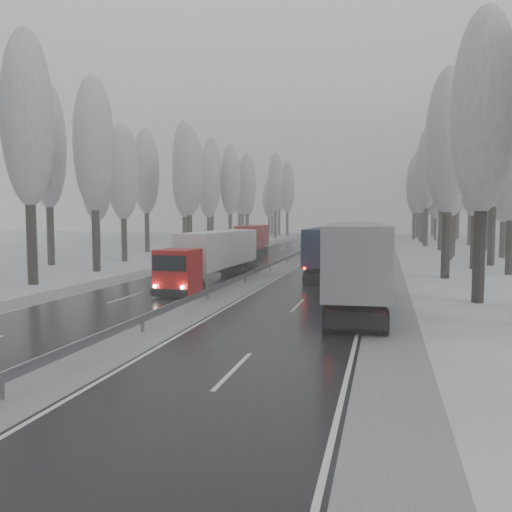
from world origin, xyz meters
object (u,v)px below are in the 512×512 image
at_px(box_truck_distant, 372,233).
at_px(truck_red_white, 215,253).
at_px(truck_blue_box, 330,247).
at_px(truck_grey_tarp, 354,258).
at_px(truck_cream_box, 346,240).
at_px(truck_red_red, 251,239).

height_order(box_truck_distant, truck_red_white, truck_red_white).
bearing_deg(truck_blue_box, truck_red_white, -137.83).
distance_m(truck_grey_tarp, truck_cream_box, 27.25).
relative_size(truck_grey_tarp, truck_cream_box, 1.14).
height_order(truck_grey_tarp, truck_red_red, truck_grey_tarp).
bearing_deg(box_truck_distant, truck_grey_tarp, -92.32).
xyz_separation_m(truck_blue_box, truck_red_red, (-10.94, 15.48, -0.11)).
bearing_deg(box_truck_distant, truck_red_white, -100.81).
bearing_deg(truck_red_white, truck_cream_box, 69.26).
xyz_separation_m(truck_cream_box, truck_red_red, (-11.26, 2.38, -0.10)).
relative_size(truck_grey_tarp, truck_red_white, 1.20).
xyz_separation_m(truck_blue_box, truck_red_white, (-7.66, -7.00, -0.12)).
bearing_deg(truck_red_red, truck_blue_box, -60.39).
distance_m(truck_grey_tarp, box_truck_distant, 77.01).
bearing_deg(truck_grey_tarp, box_truck_distant, 86.60).
height_order(truck_cream_box, truck_red_red, truck_cream_box).
bearing_deg(truck_red_red, truck_grey_tarp, -70.62).
xyz_separation_m(truck_grey_tarp, truck_cream_box, (-2.52, 27.13, -0.31)).
height_order(truck_cream_box, box_truck_distant, truck_cream_box).
bearing_deg(truck_red_red, box_truck_distant, 69.19).
relative_size(truck_grey_tarp, truck_red_red, 1.18).
distance_m(truck_grey_tarp, truck_red_white, 12.65).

